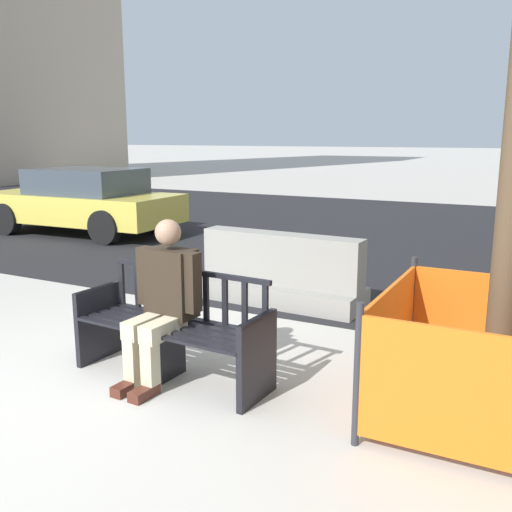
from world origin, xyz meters
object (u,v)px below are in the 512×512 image
at_px(jersey_barrier_centre, 281,275).
at_px(car_taxi_near, 83,201).
at_px(seated_person, 164,298).
at_px(street_bench, 173,331).
at_px(construction_fence, 498,356).

relative_size(jersey_barrier_centre, car_taxi_near, 0.49).
bearing_deg(seated_person, jersey_barrier_centre, 92.18).
xyz_separation_m(street_bench, construction_fence, (2.42, 0.42, 0.08)).
distance_m(street_bench, seated_person, 0.30).
relative_size(street_bench, car_taxi_near, 0.42).
height_order(street_bench, seated_person, seated_person).
xyz_separation_m(street_bench, car_taxi_near, (-5.83, 5.02, 0.27)).
distance_m(jersey_barrier_centre, car_taxi_near, 6.29).
distance_m(construction_fence, car_taxi_near, 9.45).
bearing_deg(seated_person, car_taxi_near, 138.79).
xyz_separation_m(seated_person, construction_fence, (2.46, 0.48, -0.21)).
distance_m(street_bench, construction_fence, 2.46).
distance_m(seated_person, construction_fence, 2.52).
height_order(seated_person, car_taxi_near, car_taxi_near).
relative_size(street_bench, jersey_barrier_centre, 0.85).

